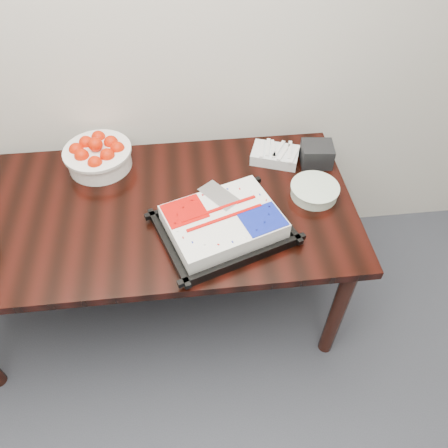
{
  "coord_description": "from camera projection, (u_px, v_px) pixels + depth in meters",
  "views": [
    {
      "loc": [
        0.18,
        0.65,
        2.11
      ],
      "look_at": [
        0.31,
        1.8,
        0.83
      ],
      "focal_mm": 35.0,
      "sensor_mm": 36.0,
      "label": 1
    }
  ],
  "objects": [
    {
      "name": "fork_bag",
      "position": [
        275.0,
        155.0,
        2.1
      ],
      "size": [
        0.25,
        0.21,
        0.06
      ],
      "color": "silver",
      "rests_on": "table"
    },
    {
      "name": "napkin_box",
      "position": [
        317.0,
        154.0,
        2.07
      ],
      "size": [
        0.16,
        0.14,
        0.1
      ],
      "primitive_type": "cube",
      "rotation": [
        0.0,
        0.0,
        -0.11
      ],
      "color": "black",
      "rests_on": "table"
    },
    {
      "name": "plate_stack",
      "position": [
        314.0,
        191.0,
        1.93
      ],
      "size": [
        0.22,
        0.22,
        0.05
      ],
      "color": "white",
      "rests_on": "table"
    },
    {
      "name": "tangerine_bowl",
      "position": [
        97.0,
        151.0,
        2.03
      ],
      "size": [
        0.32,
        0.32,
        0.2
      ],
      "color": "white",
      "rests_on": "table"
    },
    {
      "name": "table",
      "position": [
        151.0,
        221.0,
        1.97
      ],
      "size": [
        1.8,
        0.9,
        0.75
      ],
      "color": "black",
      "rests_on": "ground"
    },
    {
      "name": "cake_tray",
      "position": [
        223.0,
        224.0,
        1.77
      ],
      "size": [
        0.6,
        0.54,
        0.1
      ],
      "color": "black",
      "rests_on": "table"
    }
  ]
}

